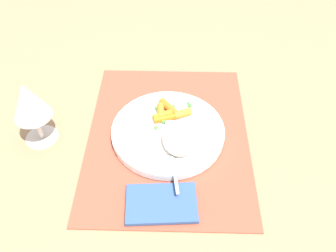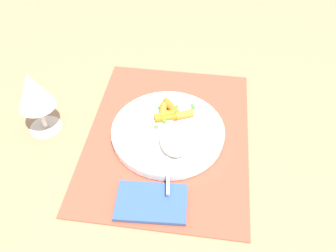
{
  "view_description": "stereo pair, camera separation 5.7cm",
  "coord_description": "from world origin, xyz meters",
  "px_view_note": "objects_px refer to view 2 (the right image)",
  "views": [
    {
      "loc": [
        -0.52,
        -0.01,
        0.59
      ],
      "look_at": [
        0.0,
        0.0,
        0.03
      ],
      "focal_mm": 37.87,
      "sensor_mm": 36.0,
      "label": 1
    },
    {
      "loc": [
        -0.52,
        -0.07,
        0.59
      ],
      "look_at": [
        0.0,
        0.0,
        0.03
      ],
      "focal_mm": 37.87,
      "sensor_mm": 36.0,
      "label": 2
    }
  ],
  "objects_px": {
    "carrot_portion": "(171,112)",
    "fork": "(168,142)",
    "plate": "(168,132)",
    "rice_mound": "(177,139)",
    "wine_glass": "(33,92)",
    "napkin": "(151,202)"
  },
  "relations": [
    {
      "from": "plate",
      "to": "fork",
      "type": "bearing_deg",
      "value": -172.34
    },
    {
      "from": "fork",
      "to": "plate",
      "type": "bearing_deg",
      "value": 7.66
    },
    {
      "from": "fork",
      "to": "napkin",
      "type": "distance_m",
      "value": 0.14
    },
    {
      "from": "carrot_portion",
      "to": "wine_glass",
      "type": "distance_m",
      "value": 0.29
    },
    {
      "from": "wine_glass",
      "to": "napkin",
      "type": "distance_m",
      "value": 0.33
    },
    {
      "from": "wine_glass",
      "to": "napkin",
      "type": "height_order",
      "value": "wine_glass"
    },
    {
      "from": "fork",
      "to": "wine_glass",
      "type": "relative_size",
      "value": 1.37
    },
    {
      "from": "rice_mound",
      "to": "fork",
      "type": "relative_size",
      "value": 0.46
    },
    {
      "from": "plate",
      "to": "fork",
      "type": "height_order",
      "value": "fork"
    },
    {
      "from": "wine_glass",
      "to": "plate",
      "type": "bearing_deg",
      "value": -87.85
    },
    {
      "from": "wine_glass",
      "to": "napkin",
      "type": "relative_size",
      "value": 1.16
    },
    {
      "from": "napkin",
      "to": "carrot_portion",
      "type": "bearing_deg",
      "value": -2.03
    },
    {
      "from": "rice_mound",
      "to": "wine_glass",
      "type": "xyz_separation_m",
      "value": [
        0.03,
        0.3,
        0.07
      ]
    },
    {
      "from": "rice_mound",
      "to": "napkin",
      "type": "height_order",
      "value": "rice_mound"
    },
    {
      "from": "carrot_portion",
      "to": "wine_glass",
      "type": "height_order",
      "value": "wine_glass"
    },
    {
      "from": "plate",
      "to": "carrot_portion",
      "type": "height_order",
      "value": "carrot_portion"
    },
    {
      "from": "plate",
      "to": "carrot_portion",
      "type": "distance_m",
      "value": 0.05
    },
    {
      "from": "carrot_portion",
      "to": "fork",
      "type": "height_order",
      "value": "carrot_portion"
    },
    {
      "from": "carrot_portion",
      "to": "plate",
      "type": "bearing_deg",
      "value": 179.97
    },
    {
      "from": "carrot_portion",
      "to": "fork",
      "type": "bearing_deg",
      "value": -176.39
    },
    {
      "from": "carrot_portion",
      "to": "fork",
      "type": "relative_size",
      "value": 0.42
    },
    {
      "from": "fork",
      "to": "wine_glass",
      "type": "xyz_separation_m",
      "value": [
        0.03,
        0.29,
        0.08
      ]
    }
  ]
}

